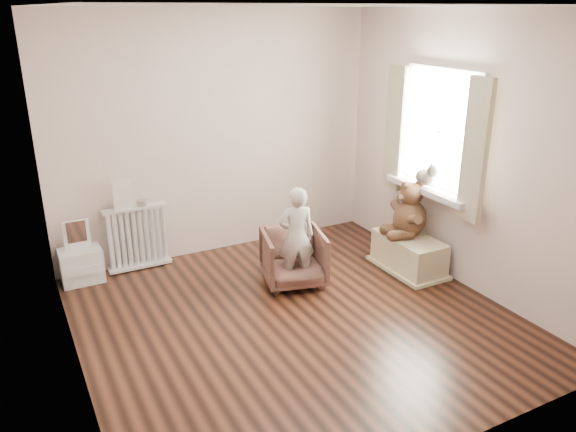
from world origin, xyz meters
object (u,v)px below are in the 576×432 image
child (296,237)px  toy_bench (409,252)px  plush_cat (426,176)px  teddy_bear (411,208)px  radiator (138,234)px  toy_vanity (80,256)px  armchair (294,258)px

child → toy_bench: child is taller
toy_bench → plush_cat: plush_cat is taller
plush_cat → teddy_bear: bearing=133.4°
radiator → toy_bench: radiator is taller
radiator → toy_vanity: (-0.59, -0.03, -0.11)m
toy_vanity → plush_cat: bearing=-22.1°
toy_vanity → toy_bench: bearing=-23.0°
child → toy_vanity: bearing=-15.5°
radiator → child: child is taller
teddy_bear → toy_vanity: bearing=169.4°
armchair → plush_cat: bearing=2.4°
plush_cat → radiator: bearing=128.3°
toy_vanity → child: bearing=-29.9°
teddy_bear → radiator: bearing=164.4°
radiator → child: (1.27, -1.10, 0.13)m
child → plush_cat: 1.45m
child → armchair: bearing=-75.6°
radiator → teddy_bear: size_ratio=1.18×
child → plush_cat: size_ratio=3.34×
armchair → child: child is taller
toy_bench → plush_cat: 0.81m
child → teddy_bear: 1.25m
radiator → plush_cat: (2.62, -1.33, 0.61)m
child → toy_bench: (1.21, -0.23, -0.32)m
radiator → plush_cat: size_ratio=2.30×
toy_bench → teddy_bear: bearing=70.5°
toy_vanity → teddy_bear: (3.09, -1.26, 0.40)m
teddy_bear → plush_cat: plush_cat is taller
radiator → teddy_bear: 2.83m
armchair → toy_bench: (1.21, -0.28, -0.07)m
teddy_bear → child: bearing=-177.0°
radiator → child: bearing=-40.8°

